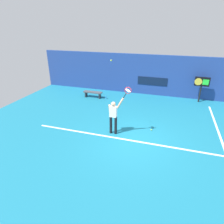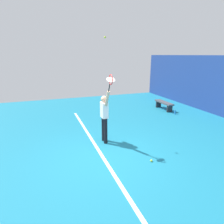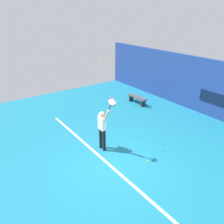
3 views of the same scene
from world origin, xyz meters
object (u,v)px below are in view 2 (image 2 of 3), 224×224
(tennis_ball, at_px, (105,37))
(spare_ball, at_px, (151,161))
(tennis_player, at_px, (104,115))
(tennis_racket, at_px, (111,81))
(water_bottle, at_px, (175,112))
(court_bench, at_px, (164,104))

(tennis_ball, bearing_deg, spare_ball, 21.94)
(tennis_player, distance_m, tennis_ball, 2.56)
(tennis_player, distance_m, tennis_racket, 1.43)
(tennis_player, bearing_deg, tennis_ball, 146.66)
(tennis_racket, height_order, spare_ball, tennis_racket)
(tennis_player, xyz_separation_m, tennis_racket, (0.66, -0.00, 1.27))
(tennis_racket, distance_m, water_bottle, 5.67)
(tennis_ball, distance_m, water_bottle, 5.91)
(tennis_ball, bearing_deg, water_bottle, 112.57)
(court_bench, bearing_deg, tennis_player, -56.41)
(water_bottle, bearing_deg, court_bench, 180.00)
(tennis_racket, distance_m, tennis_ball, 1.51)
(court_bench, height_order, spare_ball, court_bench)
(court_bench, bearing_deg, tennis_ball, -57.12)
(tennis_player, relative_size, tennis_racket, 3.17)
(tennis_racket, bearing_deg, tennis_ball, 173.14)
(tennis_ball, height_order, spare_ball, tennis_ball)
(tennis_player, bearing_deg, water_bottle, 113.66)
(tennis_racket, relative_size, water_bottle, 2.55)
(tennis_ball, height_order, court_bench, tennis_ball)
(tennis_racket, xyz_separation_m, court_bench, (-3.66, 4.53, -1.95))
(tennis_player, xyz_separation_m, court_bench, (-3.00, 4.52, -0.67))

